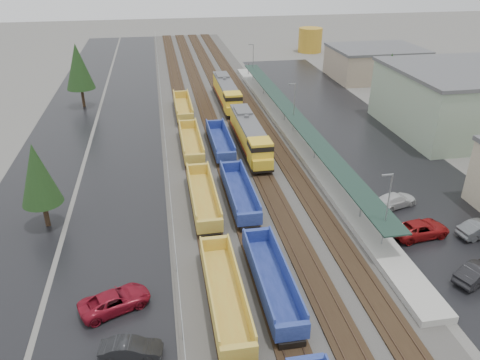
% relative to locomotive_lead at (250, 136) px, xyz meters
% --- Properties ---
extents(ballast_strip, '(20.00, 160.00, 0.08)m').
position_rel_locomotive_lead_xyz_m(ballast_strip, '(-2.00, 14.60, -2.22)').
color(ballast_strip, '#302D2B').
rests_on(ballast_strip, ground).
extents(trackbed, '(14.60, 160.00, 0.22)m').
position_rel_locomotive_lead_xyz_m(trackbed, '(-2.00, 14.60, -2.10)').
color(trackbed, black).
rests_on(trackbed, ground).
extents(west_parking_lot, '(10.00, 160.00, 0.02)m').
position_rel_locomotive_lead_xyz_m(west_parking_lot, '(-17.00, 14.60, -2.25)').
color(west_parking_lot, black).
rests_on(west_parking_lot, ground).
extents(west_road, '(9.00, 160.00, 0.02)m').
position_rel_locomotive_lead_xyz_m(west_road, '(-27.00, 14.60, -2.25)').
color(west_road, black).
rests_on(west_road, ground).
extents(east_commuter_lot, '(16.00, 100.00, 0.02)m').
position_rel_locomotive_lead_xyz_m(east_commuter_lot, '(17.00, 4.60, -2.25)').
color(east_commuter_lot, black).
rests_on(east_commuter_lot, ground).
extents(station_platform, '(3.00, 80.00, 8.00)m').
position_rel_locomotive_lead_xyz_m(station_platform, '(7.50, 4.61, -1.52)').
color(station_platform, '#9E9B93').
rests_on(station_platform, ground).
extents(chainlink_fence, '(0.08, 160.04, 2.02)m').
position_rel_locomotive_lead_xyz_m(chainlink_fence, '(-11.50, 13.04, -0.65)').
color(chainlink_fence, gray).
rests_on(chainlink_fence, ground).
extents(distant_hills, '(301.00, 140.00, 25.20)m').
position_rel_locomotive_lead_xyz_m(distant_hills, '(42.79, 165.28, -2.26)').
color(distant_hills, '#465542').
rests_on(distant_hills, ground).
extents(tree_west_near, '(3.96, 3.96, 9.00)m').
position_rel_locomotive_lead_xyz_m(tree_west_near, '(-24.00, -15.40, 3.56)').
color(tree_west_near, '#332316').
rests_on(tree_west_near, ground).
extents(tree_west_far, '(4.84, 4.84, 11.00)m').
position_rel_locomotive_lead_xyz_m(tree_west_far, '(-25.00, 24.60, 4.87)').
color(tree_west_far, '#332316').
rests_on(tree_west_far, ground).
extents(tree_east, '(4.40, 4.40, 10.00)m').
position_rel_locomotive_lead_xyz_m(tree_east, '(26.00, 12.60, 4.22)').
color(tree_east, '#332316').
rests_on(tree_east, ground).
extents(locomotive_lead, '(2.81, 18.52, 4.19)m').
position_rel_locomotive_lead_xyz_m(locomotive_lead, '(0.00, 0.00, 0.00)').
color(locomotive_lead, black).
rests_on(locomotive_lead, ground).
extents(locomotive_trail, '(2.81, 18.52, 4.19)m').
position_rel_locomotive_lead_xyz_m(locomotive_trail, '(0.00, 21.00, 0.00)').
color(locomotive_trail, black).
rests_on(locomotive_trail, ground).
extents(well_string_yellow, '(2.60, 93.21, 2.31)m').
position_rel_locomotive_lead_xyz_m(well_string_yellow, '(-8.00, -22.35, -1.10)').
color(well_string_yellow, gold).
rests_on(well_string_yellow, ground).
extents(well_string_blue, '(2.58, 73.87, 2.28)m').
position_rel_locomotive_lead_xyz_m(well_string_blue, '(-4.00, -29.31, -1.11)').
color(well_string_blue, navy).
rests_on(well_string_blue, ground).
extents(storage_tank, '(6.19, 6.19, 6.19)m').
position_rel_locomotive_lead_xyz_m(storage_tank, '(28.84, 63.40, 0.84)').
color(storage_tank, '#B78924').
rests_on(storage_tank, ground).
extents(parked_car_west_b, '(2.05, 4.47, 1.42)m').
position_rel_locomotive_lead_xyz_m(parked_car_west_b, '(-15.13, -34.30, -1.55)').
color(parked_car_west_b, black).
rests_on(parked_car_west_b, ground).
extents(parked_car_west_c, '(4.46, 6.08, 1.54)m').
position_rel_locomotive_lead_xyz_m(parked_car_west_c, '(-16.49, -29.12, -1.49)').
color(parked_car_west_c, maroon).
rests_on(parked_car_west_c, ground).
extents(parked_car_east_a, '(3.54, 5.28, 1.65)m').
position_rel_locomotive_lead_xyz_m(parked_car_east_a, '(13.65, -30.97, -1.43)').
color(parked_car_east_a, black).
rests_on(parked_car_east_a, ground).
extents(parked_car_east_b, '(3.29, 6.01, 1.60)m').
position_rel_locomotive_lead_xyz_m(parked_car_east_b, '(12.29, -23.82, -1.46)').
color(parked_car_east_b, maroon).
rests_on(parked_car_east_b, ground).
extents(parked_car_east_c, '(3.53, 5.57, 1.50)m').
position_rel_locomotive_lead_xyz_m(parked_car_east_c, '(12.60, -17.93, -1.50)').
color(parked_car_east_c, silver).
rests_on(parked_car_east_c, ground).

